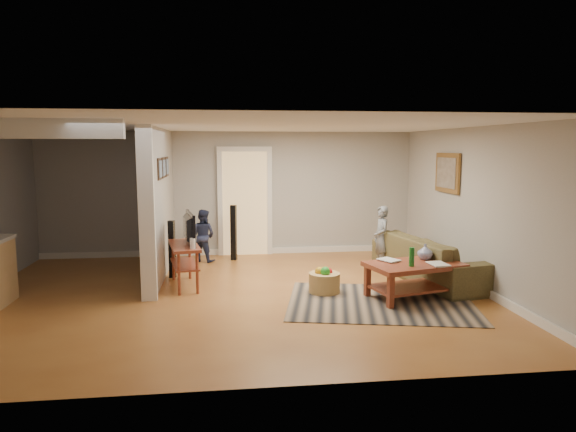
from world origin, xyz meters
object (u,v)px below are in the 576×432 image
object	(u,v)px
tv_console	(185,248)
speaker_left	(172,249)
toddler	(204,261)
toy_basket	(324,282)
child	(380,270)
coffee_table	(415,270)
sofa	(431,279)
speaker_right	(234,233)

from	to	relation	value
tv_console	speaker_left	bearing A→B (deg)	102.95
toddler	speaker_left	bearing A→B (deg)	97.83
toy_basket	child	xyz separation A→B (m)	(1.28, 1.32, -0.17)
coffee_table	tv_console	size ratio (longest dim) A/B	1.32
sofa	toy_basket	size ratio (longest dim) A/B	5.24
speaker_left	toy_basket	bearing A→B (deg)	-13.96
speaker_left	speaker_right	distance (m)	1.64
coffee_table	toddler	distance (m)	4.26
toy_basket	toddler	distance (m)	3.08
speaker_left	speaker_right	world-z (taller)	speaker_right
tv_console	speaker_left	xyz separation A→B (m)	(-0.26, 0.61, -0.13)
coffee_table	speaker_left	distance (m)	3.98
toddler	sofa	bearing A→B (deg)	-176.50
coffee_table	toddler	size ratio (longest dim) A/B	1.48
coffee_table	tv_console	distance (m)	3.52
sofa	toddler	size ratio (longest dim) A/B	2.44
coffee_table	child	size ratio (longest dim) A/B	1.29
child	toddler	size ratio (longest dim) A/B	1.15
child	toddler	bearing A→B (deg)	-110.65
sofa	child	size ratio (longest dim) A/B	2.13
coffee_table	toy_basket	world-z (taller)	coffee_table
sofa	child	world-z (taller)	child
sofa	tv_console	xyz separation A→B (m)	(-4.04, 0.05, 0.62)
speaker_left	child	bearing A→B (deg)	14.84
speaker_right	child	bearing A→B (deg)	-7.72
speaker_right	child	distance (m)	2.89
speaker_right	coffee_table	bearing A→B (deg)	-31.93
sofa	coffee_table	xyz separation A→B (m)	(-0.67, -0.97, 0.41)
sofa	toddler	xyz separation A→B (m)	(-3.83, 1.85, 0.00)
sofa	speaker_right	bearing A→B (deg)	48.54
sofa	child	xyz separation A→B (m)	(-0.65, 0.75, 0.00)
coffee_table	speaker_left	world-z (taller)	speaker_left
sofa	coffee_table	bearing A→B (deg)	134.32
tv_console	toddler	distance (m)	1.91
speaker_left	toddler	xyz separation A→B (m)	(0.47, 1.19, -0.49)
speaker_right	toddler	world-z (taller)	speaker_right
toy_basket	sofa	bearing A→B (deg)	16.33
toy_basket	speaker_left	bearing A→B (deg)	152.60
speaker_left	toddler	size ratio (longest dim) A/B	0.96
speaker_left	tv_console	bearing A→B (deg)	-53.16
toy_basket	child	world-z (taller)	child
sofa	speaker_left	bearing A→B (deg)	70.27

